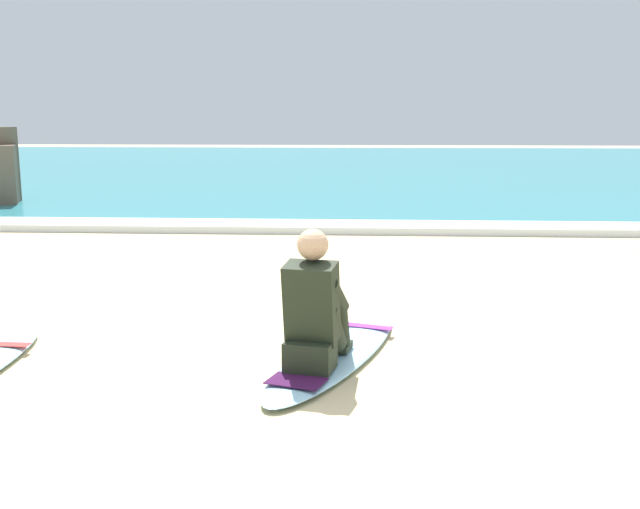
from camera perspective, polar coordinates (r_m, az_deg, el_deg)
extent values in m
plane|color=#CCB584|center=(5.28, -3.00, -8.94)|extent=(80.00, 80.00, 0.00)
cube|color=teal|center=(25.24, 2.00, 6.67)|extent=(80.00, 28.00, 0.10)
cube|color=white|center=(11.62, 0.48, 2.12)|extent=(80.00, 0.90, 0.11)
ellipsoid|color=#9ED1E5|center=(5.56, 1.22, -7.52)|extent=(1.22, 2.35, 0.07)
cube|color=purple|center=(6.13, 3.33, -5.43)|extent=(0.49, 0.25, 0.01)
cube|color=#351037|center=(4.90, -1.82, -9.58)|extent=(0.42, 0.34, 0.01)
cube|color=black|center=(5.07, -0.75, -7.64)|extent=(0.37, 0.32, 0.20)
cylinder|color=black|center=(5.23, -1.27, -5.37)|extent=(0.23, 0.43, 0.43)
cylinder|color=black|center=(5.43, -0.82, -5.09)|extent=(0.17, 0.28, 0.42)
cube|color=black|center=(5.55, -0.67, -6.84)|extent=(0.14, 0.24, 0.05)
cylinder|color=black|center=(5.18, 0.87, -5.53)|extent=(0.23, 0.43, 0.43)
cylinder|color=black|center=(5.37, 1.55, -5.26)|extent=(0.17, 0.28, 0.42)
cube|color=black|center=(5.49, 1.76, -7.03)|extent=(0.14, 0.24, 0.05)
cube|color=black|center=(5.01, -0.64, -3.70)|extent=(0.39, 0.36, 0.57)
sphere|color=tan|center=(4.96, -0.56, 0.76)|extent=(0.21, 0.21, 0.21)
cylinder|color=black|center=(5.19, -1.69, -2.93)|extent=(0.17, 0.41, 0.31)
cylinder|color=black|center=(5.11, 1.32, -3.12)|extent=(0.17, 0.41, 0.31)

